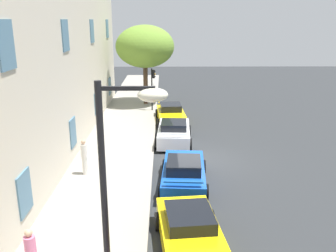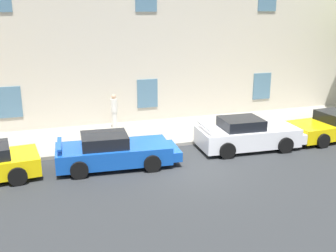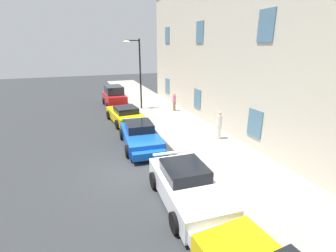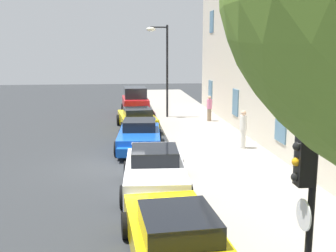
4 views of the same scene
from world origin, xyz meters
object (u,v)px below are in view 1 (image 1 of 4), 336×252
object	(u,v)px
sportscar_white_middle	(174,132)
traffic_light	(153,82)
sportscar_tail_end	(171,115)
street_lamp	(123,172)
sportscar_red_lead	(192,238)
tree_near_kerb	(145,47)
pedestrian_admiring	(84,156)
sportscar_yellow_flank	(184,171)

from	to	relation	value
sportscar_white_middle	traffic_light	world-z (taller)	traffic_light
sportscar_tail_end	street_lamp	world-z (taller)	street_lamp
sportscar_red_lead	tree_near_kerb	world-z (taller)	tree_near_kerb
traffic_light	pedestrian_admiring	world-z (taller)	traffic_light
sportscar_yellow_flank	pedestrian_admiring	world-z (taller)	pedestrian_admiring
tree_near_kerb	street_lamp	bearing A→B (deg)	-178.41
sportscar_yellow_flank	sportscar_tail_end	distance (m)	10.16
sportscar_white_middle	traffic_light	size ratio (longest dim) A/B	1.40
pedestrian_admiring	street_lamp	bearing A→B (deg)	-162.35
traffic_light	pedestrian_admiring	bearing A→B (deg)	166.98
sportscar_white_middle	sportscar_tail_end	size ratio (longest dim) A/B	0.97
traffic_light	tree_near_kerb	bearing A→B (deg)	15.85
sportscar_tail_end	street_lamp	size ratio (longest dim) A/B	0.81
traffic_light	street_lamp	distance (m)	21.80
pedestrian_admiring	sportscar_yellow_flank	bearing A→B (deg)	-99.47
tree_near_kerb	pedestrian_admiring	distance (m)	15.74
sportscar_white_middle	street_lamp	bearing A→B (deg)	174.00
sportscar_yellow_flank	sportscar_white_middle	world-z (taller)	sportscar_white_middle
sportscar_yellow_flank	pedestrian_admiring	size ratio (longest dim) A/B	2.80
sportscar_white_middle	sportscar_tail_end	world-z (taller)	sportscar_white_middle
sportscar_tail_end	traffic_light	world-z (taller)	traffic_light
sportscar_red_lead	street_lamp	xyz separation A→B (m)	(-3.10, 1.73, 3.68)
sportscar_yellow_flank	traffic_light	world-z (taller)	traffic_light
sportscar_yellow_flank	sportscar_tail_end	bearing A→B (deg)	2.00
sportscar_yellow_flank	sportscar_tail_end	xyz separation A→B (m)	(10.15, 0.36, -0.01)
sportscar_red_lead	traffic_light	size ratio (longest dim) A/B	1.44
sportscar_white_middle	tree_near_kerb	size ratio (longest dim) A/B	0.71
sportscar_red_lead	pedestrian_admiring	xyz separation A→B (m)	(6.01, 4.63, 0.47)
sportscar_tail_end	tree_near_kerb	bearing A→B (deg)	20.17
sportscar_white_middle	traffic_light	bearing A→B (deg)	11.24
tree_near_kerb	sportscar_red_lead	bearing A→B (deg)	-173.50
tree_near_kerb	traffic_light	distance (m)	3.62
tree_near_kerb	street_lamp	distance (m)	24.19
street_lamp	pedestrian_admiring	xyz separation A→B (m)	(9.11, 2.90, -3.21)
sportscar_white_middle	pedestrian_admiring	world-z (taller)	pedestrian_admiring
sportscar_white_middle	tree_near_kerb	distance (m)	11.05
traffic_light	sportscar_yellow_flank	bearing A→B (deg)	-172.55
traffic_light	street_lamp	world-z (taller)	street_lamp
tree_near_kerb	street_lamp	size ratio (longest dim) A/B	1.12
tree_near_kerb	traffic_light	world-z (taller)	tree_near_kerb
tree_near_kerb	street_lamp	xyz separation A→B (m)	(-24.17, -0.67, -0.80)
sportscar_yellow_flank	traffic_light	size ratio (longest dim) A/B	1.42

